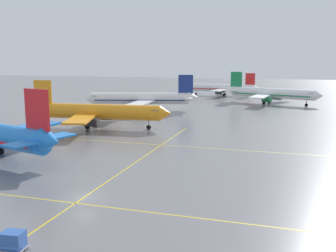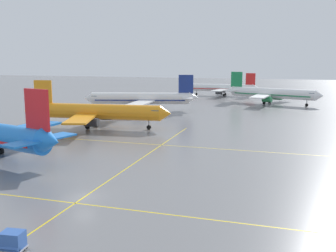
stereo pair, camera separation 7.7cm
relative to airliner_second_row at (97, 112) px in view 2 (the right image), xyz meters
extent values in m
plane|color=slate|center=(21.39, -45.00, -3.94)|extent=(600.00, 600.00, 0.00)
cone|color=blue|center=(11.44, -36.60, 0.78)|extent=(4.23, 4.54, 3.79)
cube|color=red|center=(8.81, -35.89, 5.30)|extent=(4.96, 1.69, 6.30)
cube|color=blue|center=(10.14, -32.98, 0.78)|extent=(4.67, 6.15, 0.25)
cube|color=blue|center=(8.49, -39.06, 0.78)|extent=(4.67, 6.15, 0.25)
cube|color=blue|center=(-3.03, -23.42, -0.27)|extent=(6.33, 16.02, 0.42)
cylinder|color=blue|center=(-5.15, -26.44, -1.63)|extent=(4.02, 3.06, 2.20)
cylinder|color=#99999E|center=(-3.64, -29.68, -2.21)|extent=(0.29, 0.29, 1.73)
cylinder|color=black|center=(-3.64, -29.68, -3.36)|extent=(1.24, 0.76, 1.15)
cylinder|color=orange|center=(0.52, 0.05, 0.07)|extent=(31.50, 6.72, 3.72)
cone|color=orange|center=(17.36, 1.68, 0.07)|extent=(2.88, 3.87, 3.64)
cone|color=orange|center=(-16.61, -1.61, 0.46)|extent=(3.45, 3.82, 3.53)
cube|color=orange|center=(-14.08, -1.37, 4.66)|extent=(4.71, 0.80, 5.87)
cube|color=orange|center=(-14.28, -4.33, 0.46)|extent=(3.61, 5.36, 0.23)
cube|color=orange|center=(-14.85, 1.51, 0.46)|extent=(3.61, 5.36, 0.23)
cube|color=orange|center=(0.35, -8.32, -0.52)|extent=(9.27, 15.52, 0.39)
cube|color=orange|center=(-1.25, 8.23, -0.52)|extent=(6.70, 15.15, 0.39)
cylinder|color=#333338|center=(1.21, -4.99, -1.79)|extent=(3.51, 2.36, 2.05)
cylinder|color=#333338|center=(0.23, 5.13, -1.79)|extent=(3.51, 2.36, 2.05)
cube|color=#385166|center=(15.12, 1.47, 0.61)|extent=(2.08, 3.57, 0.68)
cube|color=orange|center=(0.52, 0.05, -0.40)|extent=(29.01, 6.51, 0.35)
cylinder|color=#99999E|center=(13.17, 1.28, -2.33)|extent=(0.27, 0.27, 1.61)
cylinder|color=black|center=(13.17, 1.28, -3.40)|extent=(1.11, 0.54, 1.08)
cylinder|color=#99999E|center=(-1.18, -2.67, -2.33)|extent=(0.27, 0.27, 1.61)
cylinder|color=black|center=(-1.18, -2.67, -3.40)|extent=(1.11, 0.54, 1.08)
cylinder|color=#99999E|center=(-1.67, 2.39, -2.33)|extent=(0.27, 0.27, 1.61)
cylinder|color=black|center=(-1.67, 2.39, -3.40)|extent=(1.11, 0.54, 1.08)
cylinder|color=white|center=(-1.25, 33.03, 0.13)|extent=(31.65, 11.96, 3.77)
cone|color=white|center=(-17.83, 28.53, 0.13)|extent=(3.46, 4.24, 3.70)
cone|color=white|center=(15.61, 37.60, 0.53)|extent=(4.00, 4.29, 3.58)
cube|color=navy|center=(13.12, 36.92, 4.80)|extent=(4.69, 1.59, 5.96)
cube|color=white|center=(12.82, 39.93, 0.53)|extent=(4.42, 5.81, 0.24)
cube|color=white|center=(14.38, 34.18, 0.53)|extent=(4.42, 5.81, 0.24)
cube|color=white|center=(-2.50, 41.43, -0.46)|extent=(11.39, 15.61, 0.40)
cube|color=white|center=(1.92, 25.14, -0.46)|extent=(5.98, 15.16, 0.40)
cylinder|color=navy|center=(-2.79, 37.96, -1.76)|extent=(3.80, 2.90, 2.08)
cylinder|color=navy|center=(-0.09, 27.99, -1.76)|extent=(3.80, 2.90, 2.08)
cube|color=#385166|center=(-15.62, 29.13, 0.68)|extent=(2.63, 3.82, 0.69)
cube|color=navy|center=(-1.25, 33.03, -0.34)|extent=(29.21, 11.33, 0.36)
cylinder|color=#99999E|center=(-13.71, 29.65, -2.30)|extent=(0.28, 0.28, 1.64)
cylinder|color=black|center=(-13.71, 29.65, -3.39)|extent=(1.17, 0.72, 1.09)
cylinder|color=#99999E|center=(-0.01, 36.04, -2.30)|extent=(0.28, 0.28, 1.64)
cylinder|color=black|center=(-0.01, 36.04, -3.39)|extent=(1.17, 0.72, 1.09)
cylinder|color=#99999E|center=(1.34, 31.05, -2.30)|extent=(0.28, 0.28, 1.64)
cylinder|color=black|center=(1.34, 31.05, -3.39)|extent=(1.17, 0.72, 1.09)
cylinder|color=white|center=(39.31, 65.41, 0.15)|extent=(31.32, 14.24, 3.79)
cone|color=white|center=(55.56, 59.64, 0.15)|extent=(3.68, 4.36, 3.71)
cone|color=white|center=(22.78, 71.27, 0.55)|extent=(4.21, 4.46, 3.60)
cube|color=#197F47|center=(25.22, 70.41, 4.83)|extent=(4.63, 1.94, 5.98)
cube|color=white|center=(23.75, 67.76, 0.55)|extent=(4.74, 5.95, 0.24)
cube|color=white|center=(25.75, 73.39, 0.55)|extent=(4.74, 5.95, 0.24)
cube|color=white|center=(35.53, 57.76, -0.45)|extent=(7.10, 15.50, 0.40)
cube|color=white|center=(41.20, 73.72, -0.45)|extent=(12.24, 15.45, 0.40)
cylinder|color=#2D9956|center=(37.76, 60.46, -1.75)|extent=(3.89, 3.11, 2.09)
cylinder|color=#2D9956|center=(41.23, 70.22, -1.75)|extent=(3.89, 3.11, 2.09)
cube|color=#385166|center=(53.40, 60.41, 0.70)|extent=(2.86, 3.88, 0.70)
cube|color=#197F47|center=(39.31, 65.41, -0.33)|extent=(28.93, 13.42, 0.36)
cylinder|color=#99999E|center=(51.52, 61.07, -2.29)|extent=(0.28, 0.28, 1.64)
cylinder|color=black|center=(51.52, 61.07, -3.39)|extent=(1.18, 0.79, 1.10)
cylinder|color=#99999E|center=(36.56, 63.63, -2.29)|extent=(0.28, 0.28, 1.64)
cylinder|color=black|center=(36.56, 63.63, -3.39)|extent=(1.18, 0.79, 1.10)
cylinder|color=#99999E|center=(38.30, 68.52, -2.29)|extent=(0.28, 0.28, 1.64)
cylinder|color=black|center=(38.30, 68.52, -3.39)|extent=(1.18, 0.79, 1.10)
cylinder|color=white|center=(15.23, 93.72, -0.31)|extent=(28.40, 3.92, 3.37)
cone|color=white|center=(-0.09, 93.42, -0.31)|extent=(2.37, 3.34, 3.30)
cone|color=white|center=(30.81, 94.03, 0.05)|extent=(2.90, 3.25, 3.20)
cube|color=red|center=(28.51, 93.98, 3.85)|extent=(4.26, 0.40, 5.31)
cube|color=white|center=(28.90, 96.65, 0.05)|extent=(2.92, 4.66, 0.21)
cube|color=white|center=(29.00, 91.33, 0.05)|extent=(2.92, 4.66, 0.21)
cube|color=white|center=(15.96, 101.27, -0.84)|extent=(7.50, 13.98, 0.35)
cube|color=white|center=(16.26, 86.21, -0.84)|extent=(7.03, 13.91, 0.35)
cylinder|color=#4C4C51|center=(14.96, 98.32, -1.99)|extent=(3.05, 1.92, 1.86)
cylinder|color=#4C4C51|center=(15.14, 89.11, -1.99)|extent=(3.05, 1.92, 1.86)
cube|color=#385166|center=(1.94, 93.46, 0.18)|extent=(1.65, 3.13, 0.62)
cube|color=red|center=(15.23, 93.72, -0.73)|extent=(26.13, 3.91, 0.32)
cylinder|color=#99999E|center=(3.72, 93.50, -2.48)|extent=(0.25, 0.25, 1.46)
cylinder|color=black|center=(3.72, 93.50, -3.45)|extent=(0.98, 0.42, 0.97)
cylinder|color=#99999E|center=(16.95, 96.06, -2.48)|extent=(0.25, 0.25, 1.46)
cylinder|color=black|center=(16.95, 96.06, -3.45)|extent=(0.98, 0.42, 0.97)
cylinder|color=#99999E|center=(17.04, 91.45, -2.48)|extent=(0.25, 0.25, 1.46)
cylinder|color=black|center=(17.04, 91.45, -3.45)|extent=(0.98, 0.42, 0.97)
cube|color=yellow|center=(21.39, -47.00, -3.94)|extent=(141.99, 0.20, 0.01)
cube|color=yellow|center=(21.39, -14.12, -3.94)|extent=(141.99, 0.20, 0.01)
cube|color=yellow|center=(21.39, -30.56, -3.94)|extent=(0.20, 72.33, 0.01)
cube|color=#99999E|center=(22.22, -58.92, -3.64)|extent=(2.28, 1.84, 0.12)
cube|color=#335BAD|center=(22.22, -58.92, -2.83)|extent=(2.06, 1.66, 1.50)
cube|color=#335BAD|center=(22.29, -59.51, -3.36)|extent=(1.95, 0.79, 0.57)
cylinder|color=#99999E|center=(23.56, -58.75, -3.64)|extent=(0.70, 0.16, 0.08)
cylinder|color=black|center=(22.99, -58.20, -3.82)|extent=(0.25, 0.13, 0.24)
cylinder|color=black|center=(21.30, -58.40, -3.82)|extent=(0.25, 0.13, 0.24)
camera|label=1|loc=(44.59, -85.42, 12.85)|focal=41.54mm
camera|label=2|loc=(44.66, -85.40, 12.85)|focal=41.54mm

